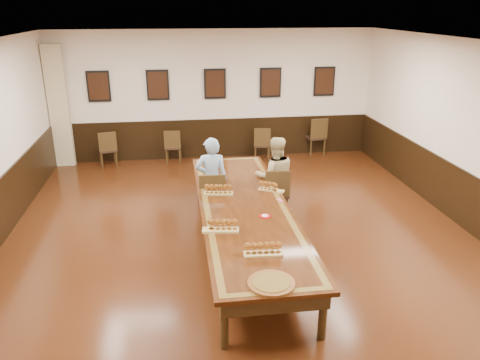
{
  "coord_description": "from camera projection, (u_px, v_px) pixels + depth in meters",
  "views": [
    {
      "loc": [
        -1.01,
        -6.69,
        3.72
      ],
      "look_at": [
        0.0,
        0.5,
        1.0
      ],
      "focal_mm": 35.0,
      "sensor_mm": 36.0,
      "label": 1
    }
  ],
  "objects": [
    {
      "name": "curtain",
      "position": [
        59.0,
        107.0,
        11.12
      ],
      "size": [
        0.45,
        0.18,
        2.9
      ],
      "primitive_type": "cube",
      "color": "#C5B388",
      "rests_on": "floor"
    },
    {
      "name": "ceiling",
      "position": [
        245.0,
        44.0,
        6.52
      ],
      "size": [
        8.0,
        10.0,
        0.02
      ],
      "primitive_type": "cube",
      "color": "white",
      "rests_on": "floor"
    },
    {
      "name": "flight_d",
      "position": [
        263.0,
        249.0,
        5.89
      ],
      "size": [
        0.5,
        0.18,
        0.19
      ],
      "color": "#AE8D49",
      "rests_on": "conference_table"
    },
    {
      "name": "conference_table",
      "position": [
        244.0,
        214.0,
        7.43
      ],
      "size": [
        1.4,
        5.0,
        0.76
      ],
      "color": "black",
      "rests_on": "floor"
    },
    {
      "name": "pink_phone",
      "position": [
        280.0,
        200.0,
        7.58
      ],
      "size": [
        0.11,
        0.15,
        0.01
      ],
      "primitive_type": "cube",
      "rotation": [
        0.0,
        0.0,
        0.37
      ],
      "color": "#D24660",
      "rests_on": "conference_table"
    },
    {
      "name": "spare_chair_b",
      "position": [
        173.0,
        146.0,
        11.69
      ],
      "size": [
        0.43,
        0.47,
        0.85
      ],
      "primitive_type": null,
      "rotation": [
        0.0,
        0.0,
        3.06
      ],
      "color": "black",
      "rests_on": "floor"
    },
    {
      "name": "flight_a",
      "position": [
        218.0,
        190.0,
        7.8
      ],
      "size": [
        0.5,
        0.23,
        0.18
      ],
      "color": "#AE8D49",
      "rests_on": "conference_table"
    },
    {
      "name": "flight_b",
      "position": [
        270.0,
        187.0,
        7.94
      ],
      "size": [
        0.45,
        0.34,
        0.17
      ],
      "color": "#AE8D49",
      "rests_on": "conference_table"
    },
    {
      "name": "spare_chair_d",
      "position": [
        315.0,
        136.0,
        12.31
      ],
      "size": [
        0.52,
        0.56,
        0.99
      ],
      "primitive_type": null,
      "rotation": [
        0.0,
        0.0,
        3.26
      ],
      "color": "black",
      "rests_on": "floor"
    },
    {
      "name": "person_man",
      "position": [
        212.0,
        180.0,
        8.39
      ],
      "size": [
        0.59,
        0.4,
        1.57
      ],
      "primitive_type": "imported",
      "rotation": [
        0.0,
        0.0,
        3.1
      ],
      "color": "teal",
      "rests_on": "floor"
    },
    {
      "name": "posters",
      "position": [
        215.0,
        84.0,
        11.56
      ],
      "size": [
        6.14,
        0.04,
        0.74
      ],
      "color": "black",
      "rests_on": "wall_back"
    },
    {
      "name": "flight_c",
      "position": [
        221.0,
        225.0,
        6.52
      ],
      "size": [
        0.53,
        0.23,
        0.19
      ],
      "color": "#AE8D49",
      "rests_on": "conference_table"
    },
    {
      "name": "spare_chair_a",
      "position": [
        107.0,
        148.0,
        11.39
      ],
      "size": [
        0.52,
        0.55,
        0.89
      ],
      "primitive_type": null,
      "rotation": [
        0.0,
        0.0,
        3.4
      ],
      "color": "black",
      "rests_on": "floor"
    },
    {
      "name": "wainscoting",
      "position": [
        244.0,
        220.0,
        7.47
      ],
      "size": [
        8.0,
        10.0,
        1.0
      ],
      "color": "black",
      "rests_on": "floor"
    },
    {
      "name": "floor",
      "position": [
        244.0,
        248.0,
        7.65
      ],
      "size": [
        8.0,
        10.0,
        0.02
      ],
      "primitive_type": "cube",
      "color": "black",
      "rests_on": "ground"
    },
    {
      "name": "carved_platter",
      "position": [
        271.0,
        283.0,
        5.29
      ],
      "size": [
        0.63,
        0.63,
        0.04
      ],
      "color": "#5D2F12",
      "rests_on": "conference_table"
    },
    {
      "name": "person_woman",
      "position": [
        275.0,
        176.0,
        8.65
      ],
      "size": [
        0.77,
        0.61,
        1.5
      ],
      "primitive_type": "imported",
      "rotation": [
        0.0,
        0.0,
        3.1
      ],
      "color": "#C9B87D",
      "rests_on": "floor"
    },
    {
      "name": "spare_chair_c",
      "position": [
        262.0,
        143.0,
        11.85
      ],
      "size": [
        0.47,
        0.5,
        0.87
      ],
      "primitive_type": null,
      "rotation": [
        0.0,
        0.0,
        2.98
      ],
      "color": "black",
      "rests_on": "floor"
    },
    {
      "name": "wall_back",
      "position": [
        215.0,
        95.0,
        11.73
      ],
      "size": [
        8.0,
        0.02,
        3.2
      ],
      "primitive_type": "cube",
      "color": "silver",
      "rests_on": "floor"
    },
    {
      "name": "chair_woman",
      "position": [
        275.0,
        192.0,
        8.65
      ],
      "size": [
        0.47,
        0.51,
        0.96
      ],
      "primitive_type": null,
      "rotation": [
        0.0,
        0.0,
        3.1
      ],
      "color": "black",
      "rests_on": "floor"
    },
    {
      "name": "red_plate_grp",
      "position": [
        265.0,
        216.0,
        6.99
      ],
      "size": [
        0.18,
        0.18,
        0.02
      ],
      "color": "#AF0D0B",
      "rests_on": "conference_table"
    },
    {
      "name": "chair_man",
      "position": [
        212.0,
        197.0,
        8.4
      ],
      "size": [
        0.48,
        0.52,
        0.98
      ],
      "primitive_type": null,
      "rotation": [
        0.0,
        0.0,
        3.1
      ],
      "color": "black",
      "rests_on": "floor"
    }
  ]
}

